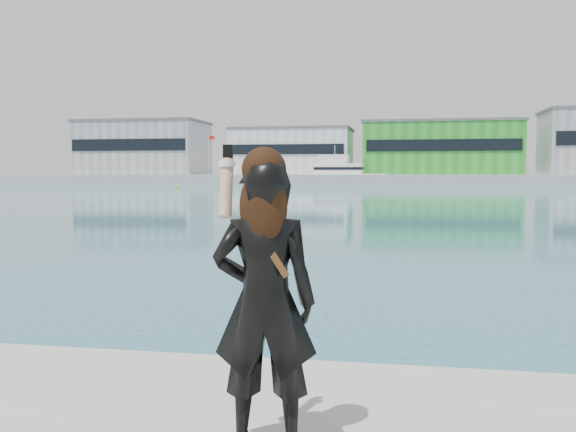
# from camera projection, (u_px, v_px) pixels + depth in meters

# --- Properties ---
(far_quay) EXTENTS (320.00, 40.00, 2.00)m
(far_quay) POSITION_uv_depth(u_px,v_px,m) (400.00, 179.00, 131.78)
(far_quay) COLOR #9E9E99
(far_quay) RESTS_ON ground
(warehouse_grey_left) EXTENTS (26.52, 16.36, 11.50)m
(warehouse_grey_left) POSITION_uv_depth(u_px,v_px,m) (143.00, 148.00, 139.34)
(warehouse_grey_left) COLOR gray
(warehouse_grey_left) RESTS_ON far_quay
(warehouse_white) EXTENTS (24.48, 15.35, 9.50)m
(warehouse_white) POSITION_uv_depth(u_px,v_px,m) (293.00, 151.00, 133.41)
(warehouse_white) COLOR silver
(warehouse_white) RESTS_ON far_quay
(warehouse_green) EXTENTS (30.60, 16.36, 10.50)m
(warehouse_green) POSITION_uv_depth(u_px,v_px,m) (440.00, 148.00, 127.92)
(warehouse_green) COLOR #278F23
(warehouse_green) RESTS_ON far_quay
(flagpole_left) EXTENTS (1.28, 0.16, 8.00)m
(flagpole_left) POSITION_uv_depth(u_px,v_px,m) (209.00, 152.00, 129.47)
(flagpole_left) COLOR silver
(flagpole_left) RESTS_ON far_quay
(flagpole_right) EXTENTS (1.28, 0.16, 8.00)m
(flagpole_right) POSITION_uv_depth(u_px,v_px,m) (520.00, 150.00, 118.56)
(flagpole_right) COLOR silver
(flagpole_right) RESTS_ON far_quay
(motor_yacht) EXTENTS (16.35, 5.63, 7.50)m
(motor_yacht) POSITION_uv_depth(u_px,v_px,m) (342.00, 174.00, 120.94)
(motor_yacht) COLOR white
(motor_yacht) RESTS_ON ground
(buoy_far) EXTENTS (0.50, 0.50, 0.50)m
(buoy_far) POSITION_uv_depth(u_px,v_px,m) (177.00, 187.00, 101.30)
(buoy_far) COLOR #FBF20D
(buoy_far) RESTS_ON ground
(buoy_extra) EXTENTS (0.50, 0.50, 0.50)m
(buoy_extra) POSITION_uv_depth(u_px,v_px,m) (247.00, 203.00, 48.87)
(buoy_extra) COLOR #FBF20D
(buoy_extra) RESTS_ON ground
(woman) EXTENTS (0.62, 0.45, 1.65)m
(woman) POSITION_uv_depth(u_px,v_px,m) (264.00, 294.00, 3.48)
(woman) COLOR black
(woman) RESTS_ON near_quay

